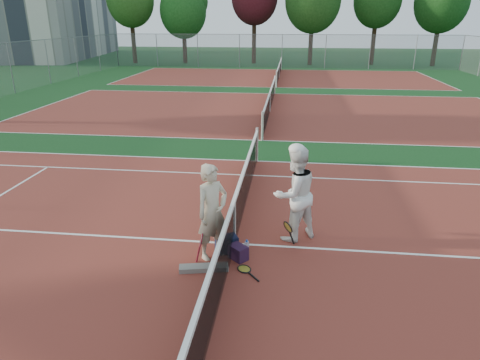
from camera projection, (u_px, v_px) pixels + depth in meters
The scene contains 22 objects.
ground at pixel (235, 244), 8.74m from camera, with size 130.00×130.00×0.00m, color #0E3614.
court_main at pixel (235, 244), 8.74m from camera, with size 23.77×10.97×0.01m, color maroon.
court_far_a at pixel (270, 111), 21.28m from camera, with size 23.77×10.97×0.01m, color maroon.
court_far_b at pixel (279, 77), 33.83m from camera, with size 23.77×10.97×0.01m, color maroon.
net_main at pixel (235, 221), 8.56m from camera, with size 0.10×10.98×1.02m, color black, non-canonical shape.
net_far_a at pixel (270, 101), 21.11m from camera, with size 0.10×10.98×1.02m, color black, non-canonical shape.
net_far_b at pixel (279, 71), 33.65m from camera, with size 0.10×10.98×1.02m, color black, non-canonical shape.
fence_back at pixel (282, 51), 39.80m from camera, with size 32.00×0.06×3.00m, color slate, non-canonical shape.
player_a at pixel (212, 212), 7.97m from camera, with size 0.68×0.45×1.87m, color beige.
player_b at pixel (295, 194), 8.64m from camera, with size 0.96×0.75×1.98m, color white.
racket_red at pixel (201, 248), 7.99m from camera, with size 0.16×0.27×0.59m, color maroon, non-canonical shape.
racket_black_held at pixel (288, 234), 8.53m from camera, with size 0.26×0.27×0.57m, color black, non-canonical shape.
racket_spare at pixel (244, 269), 7.83m from camera, with size 0.60×0.27×0.03m, color black, non-canonical shape.
sports_bag_navy at pixel (227, 244), 8.41m from camera, with size 0.41×0.28×0.32m, color black.
sports_bag_purple at pixel (238, 252), 8.14m from camera, with size 0.35×0.24×0.28m, color black.
net_cover_canvas at pixel (204, 268), 7.81m from camera, with size 0.89×0.21×0.09m, color #67645E.
water_bottle at pixel (247, 249), 8.26m from camera, with size 0.09×0.09×0.30m, color #C5DAFA.
tree_back_0 at pixel (130, 0), 42.71m from camera, with size 4.71×4.71×8.87m.
tree_back_1 at pixel (183, 11), 43.08m from camera, with size 4.68×4.68×7.77m.
tree_back_3 at pixel (313, 0), 40.96m from camera, with size 5.36×5.36×9.11m.
tree_back_4 at pixel (378, 0), 41.21m from camera, with size 4.56×4.56×8.66m.
tree_back_5 at pixel (442, 2), 40.13m from camera, with size 4.95×4.95×8.68m.
Camera 1 is at (1.02, -7.65, 4.31)m, focal length 32.00 mm.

